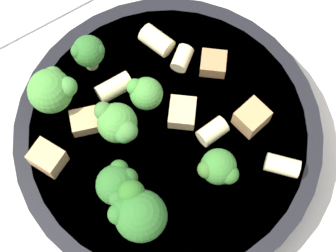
% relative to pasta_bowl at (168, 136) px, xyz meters
% --- Properties ---
extents(ground_plane, '(2.00, 2.00, 0.00)m').
position_rel_pasta_bowl_xyz_m(ground_plane, '(0.00, 0.00, -0.02)').
color(ground_plane, beige).
extents(pasta_bowl, '(0.25, 0.25, 0.04)m').
position_rel_pasta_bowl_xyz_m(pasta_bowl, '(0.00, 0.00, 0.00)').
color(pasta_bowl, black).
rests_on(pasta_bowl, ground_plane).
extents(broccoli_floret_0, '(0.04, 0.03, 0.04)m').
position_rel_pasta_bowl_xyz_m(broccoli_floret_0, '(0.01, 0.04, 0.04)').
color(broccoli_floret_0, '#9EC175').
rests_on(broccoli_floret_0, pasta_bowl).
extents(broccoli_floret_1, '(0.03, 0.03, 0.03)m').
position_rel_pasta_bowl_xyz_m(broccoli_floret_1, '(0.03, 0.01, 0.03)').
color(broccoli_floret_1, '#93B766').
rests_on(broccoli_floret_1, pasta_bowl).
extents(broccoli_floret_2, '(0.03, 0.03, 0.03)m').
position_rel_pasta_bowl_xyz_m(broccoli_floret_2, '(-0.05, -0.02, 0.03)').
color(broccoli_floret_2, '#9EC175').
rests_on(broccoli_floret_2, pasta_bowl).
extents(broccoli_floret_3, '(0.03, 0.03, 0.04)m').
position_rel_pasta_bowl_xyz_m(broccoli_floret_3, '(0.08, 0.04, 0.04)').
color(broccoli_floret_3, '#9EC175').
rests_on(broccoli_floret_3, pasta_bowl).
extents(broccoli_floret_4, '(0.05, 0.04, 0.04)m').
position_rel_pasta_bowl_xyz_m(broccoli_floret_4, '(-0.06, 0.05, 0.04)').
color(broccoli_floret_4, '#84AD60').
rests_on(broccoli_floret_4, pasta_bowl).
extents(broccoli_floret_5, '(0.04, 0.04, 0.04)m').
position_rel_pasta_bowl_xyz_m(broccoli_floret_5, '(0.05, 0.08, 0.04)').
color(broccoli_floret_5, '#9EC175').
rests_on(broccoli_floret_5, pasta_bowl).
extents(broccoli_floret_6, '(0.04, 0.03, 0.03)m').
position_rel_pasta_bowl_xyz_m(broccoli_floret_6, '(-0.03, 0.05, 0.03)').
color(broccoli_floret_6, '#93B766').
rests_on(broccoli_floret_6, pasta_bowl).
extents(rigatoni_0, '(0.02, 0.03, 0.01)m').
position_rel_pasta_bowl_xyz_m(rigatoni_0, '(-0.02, -0.03, 0.02)').
color(rigatoni_0, beige).
rests_on(rigatoni_0, pasta_bowl).
extents(rigatoni_1, '(0.03, 0.03, 0.01)m').
position_rel_pasta_bowl_xyz_m(rigatoni_1, '(-0.06, -0.07, 0.02)').
color(rigatoni_1, beige).
rests_on(rigatoni_1, pasta_bowl).
extents(rigatoni_2, '(0.03, 0.03, 0.02)m').
position_rel_pasta_bowl_xyz_m(rigatoni_2, '(0.08, -0.02, 0.02)').
color(rigatoni_2, beige).
rests_on(rigatoni_2, pasta_bowl).
extents(rigatoni_3, '(0.02, 0.02, 0.01)m').
position_rel_pasta_bowl_xyz_m(rigatoni_3, '(0.05, -0.03, 0.02)').
color(rigatoni_3, beige).
rests_on(rigatoni_3, pasta_bowl).
extents(rigatoni_4, '(0.02, 0.03, 0.02)m').
position_rel_pasta_bowl_xyz_m(rigatoni_4, '(0.05, 0.03, 0.02)').
color(rigatoni_4, beige).
rests_on(rigatoni_4, pasta_bowl).
extents(chicken_chunk_0, '(0.03, 0.03, 0.02)m').
position_rel_pasta_bowl_xyz_m(chicken_chunk_0, '(-0.02, -0.07, 0.02)').
color(chicken_chunk_0, tan).
rests_on(chicken_chunk_0, pasta_bowl).
extents(chicken_chunk_1, '(0.02, 0.02, 0.01)m').
position_rel_pasta_bowl_xyz_m(chicken_chunk_1, '(0.03, 0.06, 0.02)').
color(chicken_chunk_1, tan).
rests_on(chicken_chunk_1, pasta_bowl).
extents(chicken_chunk_2, '(0.03, 0.03, 0.02)m').
position_rel_pasta_bowl_xyz_m(chicken_chunk_2, '(0.01, 0.10, 0.02)').
color(chicken_chunk_2, tan).
rests_on(chicken_chunk_2, pasta_bowl).
extents(chicken_chunk_3, '(0.03, 0.03, 0.01)m').
position_rel_pasta_bowl_xyz_m(chicken_chunk_3, '(0.04, -0.06, 0.02)').
color(chicken_chunk_3, '#A87A4C').
rests_on(chicken_chunk_3, pasta_bowl).
extents(chicken_chunk_4, '(0.03, 0.03, 0.01)m').
position_rel_pasta_bowl_xyz_m(chicken_chunk_4, '(0.01, -0.02, 0.02)').
color(chicken_chunk_4, tan).
rests_on(chicken_chunk_4, pasta_bowl).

